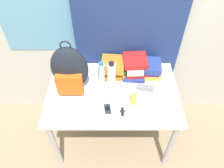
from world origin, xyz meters
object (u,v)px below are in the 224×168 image
(backpack, at_px, (69,70))
(sports_bottle, at_px, (111,74))
(book_stack_left, at_px, (112,68))
(sunglasses_case, at_px, (144,88))
(book_stack_right, at_px, (150,68))
(sunscreen_bottle, at_px, (133,98))
(wristwatch, at_px, (122,111))
(cell_phone, at_px, (107,109))
(book_stack_center, at_px, (134,66))
(water_bottle, at_px, (101,73))

(backpack, distance_m, sports_bottle, 0.37)
(book_stack_left, bearing_deg, sunglasses_case, -35.63)
(book_stack_right, bearing_deg, sunscreen_bottle, -117.09)
(wristwatch, bearing_deg, cell_phone, 169.30)
(backpack, distance_m, sunscreen_bottle, 0.60)
(book_stack_left, xyz_separation_m, book_stack_center, (0.21, 0.00, 0.02))
(sunglasses_case, bearing_deg, wristwatch, -129.96)
(book_stack_left, height_order, sports_bottle, sports_bottle)
(water_bottle, relative_size, sports_bottle, 0.89)
(backpack, xyz_separation_m, water_bottle, (0.27, 0.08, -0.11))
(book_stack_center, relative_size, cell_phone, 2.52)
(sunscreen_bottle, distance_m, cell_phone, 0.24)
(backpack, xyz_separation_m, book_stack_center, (0.58, 0.19, -0.13))
(book_stack_right, bearing_deg, book_stack_left, -179.83)
(cell_phone, relative_size, sunglasses_case, 0.68)
(cell_phone, bearing_deg, wristwatch, -10.70)
(sports_bottle, bearing_deg, water_bottle, 158.56)
(water_bottle, height_order, sunglasses_case, water_bottle)
(book_stack_right, xyz_separation_m, wristwatch, (-0.29, -0.47, -0.06))
(backpack, xyz_separation_m, wristwatch, (0.45, -0.28, -0.22))
(sunscreen_bottle, bearing_deg, book_stack_right, 62.91)
(water_bottle, distance_m, wristwatch, 0.42)
(book_stack_right, relative_size, sunscreen_bottle, 1.50)
(book_stack_right, bearing_deg, book_stack_center, -179.64)
(backpack, xyz_separation_m, sunglasses_case, (0.67, -0.02, -0.20))
(backpack, distance_m, book_stack_center, 0.62)
(book_stack_center, distance_m, book_stack_right, 0.16)
(sunscreen_bottle, distance_m, sunglasses_case, 0.21)
(sunscreen_bottle, bearing_deg, sports_bottle, 129.25)
(backpack, distance_m, book_stack_left, 0.44)
(water_bottle, relative_size, cell_phone, 2.20)
(book_stack_center, height_order, cell_phone, book_stack_center)
(sports_bottle, bearing_deg, wristwatch, -73.73)
(book_stack_left, relative_size, wristwatch, 3.06)
(cell_phone, bearing_deg, sports_bottle, 83.80)
(book_stack_right, bearing_deg, sunglasses_case, -109.08)
(sports_bottle, height_order, sunglasses_case, sports_bottle)
(book_stack_right, bearing_deg, cell_phone, -133.01)
(book_stack_right, bearing_deg, wristwatch, -121.65)
(water_bottle, xyz_separation_m, sunglasses_case, (0.40, -0.10, -0.09))
(book_stack_right, xyz_separation_m, sports_bottle, (-0.38, -0.15, 0.06))
(sunscreen_bottle, height_order, cell_phone, sunscreen_bottle)
(cell_phone, height_order, sunglasses_case, sunglasses_case)
(water_bottle, bearing_deg, book_stack_right, 13.26)
(sunscreen_bottle, bearing_deg, backpack, 161.10)
(water_bottle, bearing_deg, cell_phone, -80.07)
(backpack, relative_size, sunglasses_case, 3.29)
(book_stack_center, relative_size, sunglasses_case, 1.72)
(book_stack_center, height_order, wristwatch, book_stack_center)
(sports_bottle, bearing_deg, backpack, -172.94)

